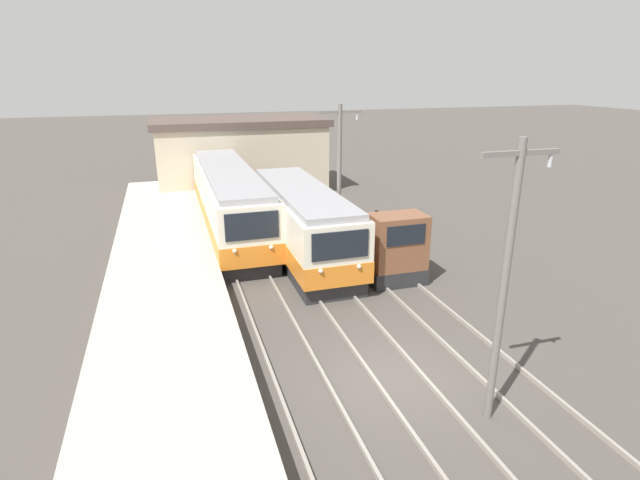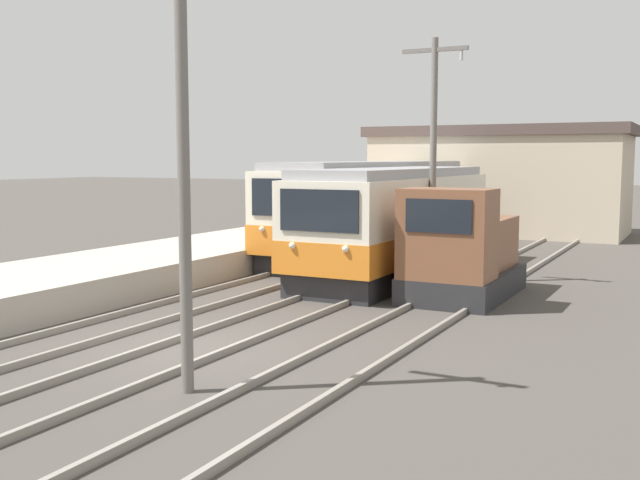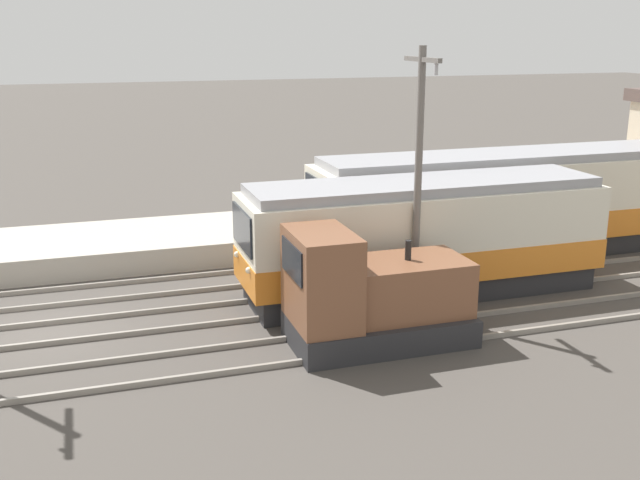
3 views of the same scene
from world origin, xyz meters
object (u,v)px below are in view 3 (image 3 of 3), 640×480
(commuter_train_left, at_px, (516,207))
(catenary_mast_mid, at_px, (418,174))
(shunting_locomotive, at_px, (371,298))
(commuter_train_center, at_px, (422,241))

(commuter_train_left, distance_m, catenary_mast_mid, 7.60)
(shunting_locomotive, relative_size, catenary_mast_mid, 0.63)
(shunting_locomotive, distance_m, catenary_mast_mid, 3.65)
(commuter_train_center, xyz_separation_m, shunting_locomotive, (3.00, -2.82, -0.40))
(commuter_train_center, height_order, catenary_mast_mid, catenary_mast_mid)
(shunting_locomotive, bearing_deg, commuter_train_left, 126.87)
(shunting_locomotive, height_order, catenary_mast_mid, catenary_mast_mid)
(commuter_train_left, relative_size, commuter_train_center, 1.35)
(commuter_train_left, height_order, shunting_locomotive, commuter_train_left)
(commuter_train_left, distance_m, shunting_locomotive, 9.68)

